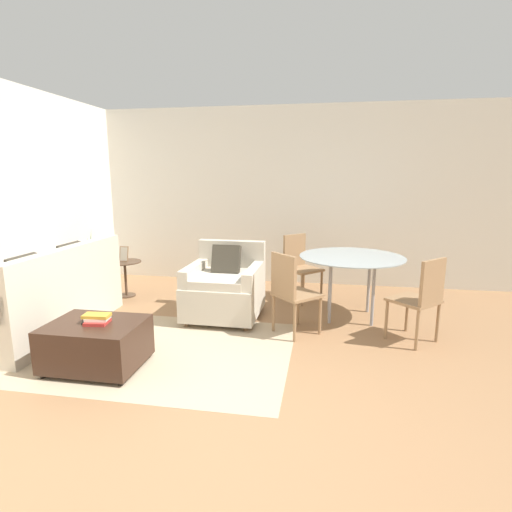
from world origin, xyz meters
name	(u,v)px	position (x,y,z in m)	size (l,w,h in m)	color
ground_plane	(218,413)	(0.00, 0.00, 0.00)	(20.00, 20.00, 0.00)	#936B47
wall_back	(280,197)	(0.00, 3.77, 1.38)	(12.00, 0.06, 2.75)	silver
wall_left	(7,204)	(-2.88, 1.50, 1.38)	(0.06, 12.00, 2.75)	silver
area_rug	(159,350)	(-0.85, 0.93, 0.00)	(2.58, 1.85, 0.01)	tan
couch	(46,303)	(-2.30, 1.22, 0.32)	(0.91, 1.89, 0.95)	beige
armchair	(225,288)	(-0.45, 1.99, 0.36)	(0.87, 0.93, 0.89)	beige
ottoman	(96,343)	(-1.26, 0.50, 0.23)	(0.82, 0.62, 0.42)	#382319
book_stack	(97,319)	(-1.23, 0.50, 0.46)	(0.24, 0.18, 0.08)	#B72D28
tv_remote_primary	(86,321)	(-1.36, 0.53, 0.43)	(0.10, 0.17, 0.01)	black
potted_plant	(94,280)	(-2.55, 2.58, 0.21)	(0.34, 0.34, 0.95)	brown
side_table	(125,272)	(-2.06, 2.57, 0.36)	(0.46, 0.46, 0.51)	#4C3828
picture_frame	(124,254)	(-2.06, 2.57, 0.61)	(0.13, 0.07, 0.21)	#8C6647
dining_table	(351,262)	(1.05, 2.22, 0.69)	(1.23, 1.23, 0.76)	#99A8AD
dining_chair_near_left	(291,289)	(0.38, 1.56, 0.52)	(0.59, 0.59, 0.90)	#93704C
dining_chair_near_right	(422,295)	(1.71, 1.56, 0.52)	(0.59, 0.59, 0.90)	#93704C
dining_chair_far_left	(299,262)	(0.38, 2.88, 0.52)	(0.59, 0.59, 0.90)	#93704C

